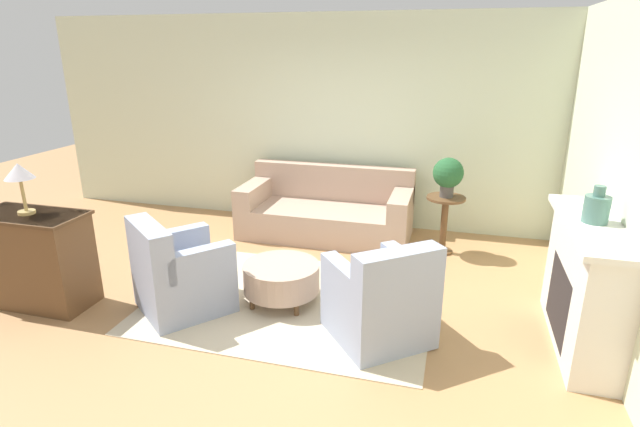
% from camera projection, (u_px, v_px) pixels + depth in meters
% --- Properties ---
extents(ground_plane, '(16.00, 16.00, 0.00)m').
position_uv_depth(ground_plane, '(290.00, 302.00, 4.89)').
color(ground_plane, '#AD7F51').
extents(wall_back, '(8.89, 0.12, 2.80)m').
position_uv_depth(wall_back, '(348.00, 123.00, 6.73)').
color(wall_back, beige).
rests_on(wall_back, ground_plane).
extents(wall_right, '(0.12, 9.45, 2.80)m').
position_uv_depth(wall_right, '(639.00, 184.00, 3.74)').
color(wall_right, beige).
rests_on(wall_right, ground_plane).
extents(rug, '(2.71, 2.00, 0.01)m').
position_uv_depth(rug, '(290.00, 301.00, 4.89)').
color(rug, beige).
rests_on(rug, ground_plane).
extents(couch, '(2.19, 0.98, 0.87)m').
position_uv_depth(couch, '(327.00, 212.00, 6.56)').
color(couch, tan).
rests_on(couch, ground_plane).
extents(armchair_left, '(1.05, 1.05, 0.89)m').
position_uv_depth(armchair_left, '(179.00, 275.00, 4.64)').
color(armchair_left, '#8E99B2').
rests_on(armchair_left, rug).
extents(armchair_right, '(1.05, 1.05, 0.89)m').
position_uv_depth(armchair_right, '(381.00, 302.00, 4.15)').
color(armchair_right, '#8E99B2').
rests_on(armchair_right, rug).
extents(ottoman_table, '(0.74, 0.74, 0.39)m').
position_uv_depth(ottoman_table, '(281.00, 277.00, 4.81)').
color(ottoman_table, tan).
rests_on(ottoman_table, rug).
extents(side_table, '(0.45, 0.45, 0.70)m').
position_uv_depth(side_table, '(445.00, 216.00, 5.92)').
color(side_table, brown).
rests_on(side_table, ground_plane).
extents(fireplace, '(0.44, 1.51, 1.08)m').
position_uv_depth(fireplace, '(585.00, 282.00, 4.04)').
color(fireplace, silver).
rests_on(fireplace, ground_plane).
extents(dresser, '(1.05, 0.52, 0.92)m').
position_uv_depth(dresser, '(36.00, 258.00, 4.73)').
color(dresser, brown).
rests_on(dresser, ground_plane).
extents(vase_mantel_near, '(0.19, 0.19, 0.29)m').
position_uv_depth(vase_mantel_near, '(597.00, 208.00, 3.84)').
color(vase_mantel_near, '#477066').
rests_on(vase_mantel_near, fireplace).
extents(potted_plant_on_side_table, '(0.35, 0.35, 0.47)m').
position_uv_depth(potted_plant_on_side_table, '(448.00, 174.00, 5.76)').
color(potted_plant_on_side_table, '#4C4742').
rests_on(potted_plant_on_side_table, side_table).
extents(table_lamp, '(0.26, 0.26, 0.48)m').
position_uv_depth(table_lamp, '(19.00, 174.00, 4.47)').
color(table_lamp, tan).
rests_on(table_lamp, dresser).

